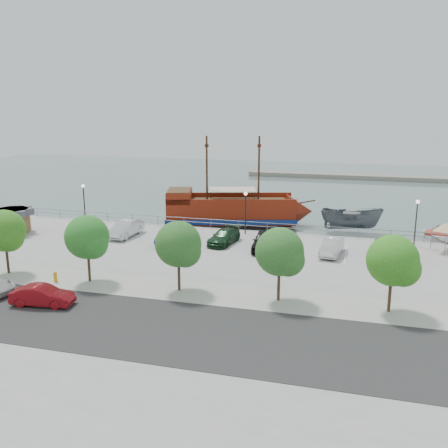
# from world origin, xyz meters

# --- Properties ---
(ground) EXTENTS (160.00, 160.00, 0.00)m
(ground) POSITION_xyz_m (0.00, 0.00, -1.00)
(ground) COLOR #4F615E
(land_slab) EXTENTS (100.00, 58.00, 1.20)m
(land_slab) POSITION_xyz_m (0.00, -21.00, -0.60)
(land_slab) COLOR #989898
(land_slab) RESTS_ON ground
(street) EXTENTS (100.00, 8.00, 0.04)m
(street) POSITION_xyz_m (0.00, -16.00, 0.01)
(street) COLOR #2E2E2E
(street) RESTS_ON land_slab
(sidewalk) EXTENTS (100.00, 4.00, 0.05)m
(sidewalk) POSITION_xyz_m (0.00, -10.00, 0.01)
(sidewalk) COLOR #A7A49C
(sidewalk) RESTS_ON land_slab
(seawall_railing) EXTENTS (50.00, 0.06, 1.00)m
(seawall_railing) POSITION_xyz_m (0.00, 7.80, 0.53)
(seawall_railing) COLOR slate
(seawall_railing) RESTS_ON land_slab
(far_shore) EXTENTS (40.00, 3.00, 0.80)m
(far_shore) POSITION_xyz_m (10.00, 55.00, -0.60)
(far_shore) COLOR gray
(far_shore) RESTS_ON ground
(pirate_ship) EXTENTS (17.33, 8.87, 10.73)m
(pirate_ship) POSITION_xyz_m (-2.08, 13.61, 0.80)
(pirate_ship) COLOR maroon
(pirate_ship) RESTS_ON ground
(patrol_boat) EXTENTS (6.65, 2.66, 2.55)m
(patrol_boat) POSITION_xyz_m (10.21, 13.61, 0.27)
(patrol_boat) COLOR #565C63
(patrol_boat) RESTS_ON ground
(speedboat) EXTENTS (6.29, 7.97, 1.49)m
(speedboat) POSITION_xyz_m (19.52, 11.09, -0.25)
(speedboat) COLOR silver
(speedboat) RESTS_ON ground
(dock_west) EXTENTS (7.25, 2.32, 0.41)m
(dock_west) POSITION_xyz_m (-13.52, 9.20, -0.79)
(dock_west) COLOR gray
(dock_west) RESTS_ON ground
(dock_mid) EXTENTS (6.69, 3.79, 0.37)m
(dock_mid) POSITION_xyz_m (7.52, 9.20, -0.82)
(dock_mid) COLOR gray
(dock_mid) RESTS_ON ground
(dock_east) EXTENTS (7.94, 2.90, 0.44)m
(dock_east) POSITION_xyz_m (17.48, 9.20, -0.78)
(dock_east) COLOR gray
(dock_east) RESTS_ON ground
(shed) EXTENTS (3.98, 3.98, 2.50)m
(shed) POSITION_xyz_m (-22.65, 0.64, 1.33)
(shed) COLOR brown
(shed) RESTS_ON land_slab
(street_sedan) EXTENTS (4.21, 1.91, 1.34)m
(street_sedan) POSITION_xyz_m (-8.65, -14.79, 0.67)
(street_sedan) COLOR maroon
(street_sedan) RESTS_ON street
(fire_hydrant) EXTENTS (0.28, 0.28, 0.82)m
(fire_hydrant) POSITION_xyz_m (-10.35, -10.80, 0.44)
(fire_hydrant) COLOR orange
(fire_hydrant) RESTS_ON sidewalk
(lamp_post_left) EXTENTS (0.36, 0.36, 4.28)m
(lamp_post_left) POSITION_xyz_m (-18.00, 6.50, 2.94)
(lamp_post_left) COLOR black
(lamp_post_left) RESTS_ON land_slab
(lamp_post_mid) EXTENTS (0.36, 0.36, 4.28)m
(lamp_post_mid) POSITION_xyz_m (0.00, 6.50, 2.94)
(lamp_post_mid) COLOR black
(lamp_post_mid) RESTS_ON land_slab
(lamp_post_right) EXTENTS (0.36, 0.36, 4.28)m
(lamp_post_right) POSITION_xyz_m (16.00, 6.50, 2.94)
(lamp_post_right) COLOR black
(lamp_post_right) RESTS_ON land_slab
(tree_b) EXTENTS (3.30, 3.20, 5.00)m
(tree_b) POSITION_xyz_m (-14.85, -10.07, 3.30)
(tree_b) COLOR #473321
(tree_b) RESTS_ON sidewalk
(tree_c) EXTENTS (3.30, 3.20, 5.00)m
(tree_c) POSITION_xyz_m (-7.85, -10.07, 3.30)
(tree_c) COLOR #473321
(tree_c) RESTS_ON sidewalk
(tree_d) EXTENTS (3.30, 3.20, 5.00)m
(tree_d) POSITION_xyz_m (-0.85, -10.07, 3.30)
(tree_d) COLOR #473321
(tree_d) RESTS_ON sidewalk
(tree_e) EXTENTS (3.30, 3.20, 5.00)m
(tree_e) POSITION_xyz_m (6.15, -10.07, 3.30)
(tree_e) COLOR #473321
(tree_e) RESTS_ON sidewalk
(tree_f) EXTENTS (3.30, 3.20, 5.00)m
(tree_f) POSITION_xyz_m (13.15, -10.07, 3.30)
(tree_f) COLOR #473321
(tree_f) RESTS_ON sidewalk
(parked_car_a) EXTENTS (2.00, 4.05, 1.33)m
(parked_car_a) POSITION_xyz_m (-16.34, 2.39, 0.66)
(parked_car_a) COLOR #A60310
(parked_car_a) RESTS_ON land_slab
(parked_car_b) EXTENTS (1.91, 4.87, 1.58)m
(parked_car_b) POSITION_xyz_m (-11.15, 2.46, 0.79)
(parked_car_b) COLOR silver
(parked_car_b) RESTS_ON land_slab
(parked_car_c) EXTENTS (2.29, 4.80, 1.32)m
(parked_car_c) POSITION_xyz_m (-5.93, 1.39, 0.66)
(parked_car_c) COLOR navy
(parked_car_c) RESTS_ON land_slab
(parked_car_d) EXTENTS (2.57, 4.86, 1.34)m
(parked_car_d) POSITION_xyz_m (-1.11, 2.46, 0.67)
(parked_car_d) COLOR #15371C
(parked_car_d) RESTS_ON land_slab
(parked_car_e) EXTENTS (2.25, 4.90, 1.63)m
(parked_car_e) POSITION_xyz_m (2.87, 1.45, 0.81)
(parked_car_e) COLOR black
(parked_car_e) RESTS_ON land_slab
(parked_car_f) EXTENTS (2.01, 4.50, 1.44)m
(parked_car_f) POSITION_xyz_m (8.81, 1.50, 0.72)
(parked_car_f) COLOR silver
(parked_car_f) RESTS_ON land_slab
(parked_car_g) EXTENTS (3.26, 5.83, 1.54)m
(parked_car_g) POSITION_xyz_m (13.94, 1.81, 0.77)
(parked_car_g) COLOR slate
(parked_car_g) RESTS_ON land_slab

